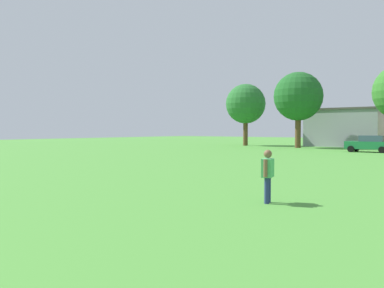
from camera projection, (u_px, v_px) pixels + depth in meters
name	position (u px, v px, depth m)	size (l,w,h in m)	color
ground_plane	(361.00, 164.00, 27.23)	(160.00, 160.00, 0.00)	#4C9338
adult_bystander	(268.00, 171.00, 12.93)	(0.44, 0.77, 1.66)	navy
parked_car_green_0	(370.00, 144.00, 41.37)	(4.30, 2.02, 1.68)	#196B38
tree_far_left	(246.00, 104.00, 58.01)	(5.53, 5.53, 8.61)	brown
tree_left	(298.00, 97.00, 50.93)	(5.98, 5.98, 9.31)	brown
house_right	(347.00, 127.00, 55.33)	(9.79, 7.00, 5.04)	#9999A3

